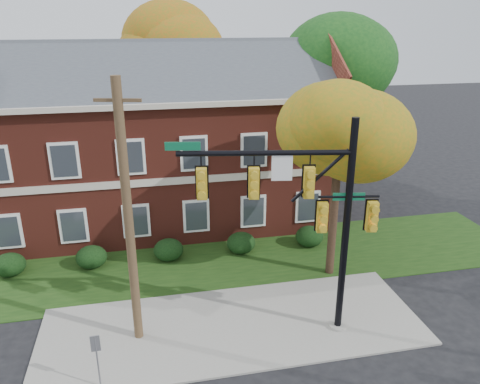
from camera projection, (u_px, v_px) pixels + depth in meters
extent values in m
plane|color=black|center=(239.00, 344.00, 16.46)|extent=(120.00, 120.00, 0.00)
cube|color=gray|center=(233.00, 326.00, 17.36)|extent=(14.00, 5.00, 0.08)
cube|color=#193811|center=(213.00, 262.00, 21.95)|extent=(30.00, 6.00, 0.04)
cube|color=maroon|center=(159.00, 158.00, 25.84)|extent=(18.00, 8.00, 7.00)
cube|color=#C0B5A4|center=(155.00, 92.00, 24.57)|extent=(18.80, 8.80, 0.24)
cube|color=#C0B5A4|center=(163.00, 182.00, 22.15)|extent=(18.00, 0.12, 0.35)
ellipsoid|color=black|center=(9.00, 265.00, 20.69)|extent=(1.40, 1.26, 1.05)
ellipsoid|color=black|center=(91.00, 257.00, 21.36)|extent=(1.40, 1.26, 1.05)
ellipsoid|color=black|center=(168.00, 250.00, 22.03)|extent=(1.40, 1.26, 1.05)
ellipsoid|color=black|center=(241.00, 243.00, 22.70)|extent=(1.40, 1.26, 1.05)
ellipsoid|color=black|center=(309.00, 236.00, 23.38)|extent=(1.40, 1.26, 1.05)
cylinder|color=black|center=(334.00, 214.00, 20.08)|extent=(0.36, 0.36, 5.76)
ellipsoid|color=#BE7010|center=(340.00, 132.00, 18.81)|extent=(4.25, 4.25, 3.60)
ellipsoid|color=#BE7010|center=(360.00, 118.00, 18.38)|extent=(3.50, 3.50, 3.00)
cylinder|color=black|center=(339.00, 143.00, 28.87)|extent=(0.36, 0.36, 7.04)
ellipsoid|color=#113E14|center=(344.00, 70.00, 27.32)|extent=(5.95, 5.95, 5.04)
ellipsoid|color=#113E14|center=(363.00, 60.00, 26.80)|extent=(4.90, 4.90, 4.20)
cylinder|color=black|center=(168.00, 122.00, 33.25)|extent=(0.36, 0.36, 7.68)
ellipsoid|color=#C75211|center=(164.00, 51.00, 31.56)|extent=(6.46, 6.46, 5.47)
ellipsoid|color=#C75211|center=(179.00, 42.00, 31.01)|extent=(5.32, 5.32, 4.56)
cylinder|color=gray|center=(337.00, 327.00, 17.27)|extent=(0.63, 0.63, 0.18)
cylinder|color=black|center=(346.00, 232.00, 15.92)|extent=(0.29, 0.29, 7.89)
cylinder|color=black|center=(265.00, 153.00, 14.84)|extent=(5.58, 1.15, 0.18)
cylinder|color=black|center=(349.00, 197.00, 15.46)|extent=(2.01, 0.44, 0.09)
cube|color=gold|center=(202.00, 184.00, 15.13)|extent=(0.55, 0.42, 1.31)
cube|color=gold|center=(254.00, 183.00, 15.18)|extent=(0.55, 0.42, 1.31)
cube|color=gold|center=(309.00, 183.00, 15.24)|extent=(0.55, 0.42, 1.31)
cube|color=silver|center=(282.00, 168.00, 15.03)|extent=(0.67, 0.16, 0.85)
cube|color=#0B5936|center=(183.00, 146.00, 14.67)|extent=(1.12, 0.24, 0.27)
cube|color=gold|center=(322.00, 217.00, 15.69)|extent=(0.55, 0.42, 1.31)
cube|color=gold|center=(372.00, 217.00, 15.75)|extent=(0.55, 0.42, 1.31)
cube|color=#0B5936|center=(349.00, 197.00, 15.46)|extent=(1.06, 0.23, 0.26)
cylinder|color=#4C3923|center=(129.00, 220.00, 15.20)|extent=(0.37, 0.37, 9.23)
cube|color=#4C3923|center=(117.00, 100.00, 13.83)|extent=(1.42, 0.45, 0.10)
cylinder|color=slate|center=(98.00, 363.00, 14.19)|extent=(0.06, 0.06, 1.95)
cube|color=slate|center=(95.00, 343.00, 13.94)|extent=(0.28, 0.05, 0.55)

